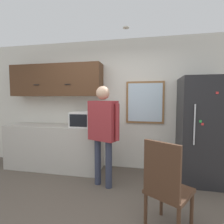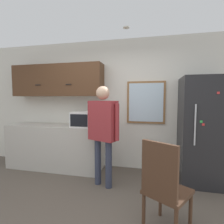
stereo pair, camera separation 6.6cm
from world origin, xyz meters
The scene contains 10 objects.
ground_plane centered at (0.00, 0.00, 0.00)m, with size 16.00×16.00×0.00m, color brown.
back_wall centered at (0.00, 1.85, 1.35)m, with size 6.00×0.06×2.70m.
counter centered at (-1.20, 1.50, 0.46)m, with size 2.00×0.63×0.92m.
upper_cabinets centered at (-1.20, 1.64, 1.87)m, with size 2.00×0.38×0.67m.
microwave centered at (-0.50, 1.42, 1.07)m, with size 0.49×0.39×0.30m.
person centered at (0.01, 0.95, 1.03)m, with size 0.59×0.38×1.68m.
refrigerator centered at (1.66, 1.46, 0.92)m, with size 0.74×0.73×1.85m.
chair centered at (0.94, 0.04, 0.57)m, with size 0.59×0.59×1.05m.
window centered at (0.68, 1.80, 1.40)m, with size 0.76×0.05×0.86m.
ceiling_light centered at (0.35, 1.21, 2.68)m, with size 0.11×0.11×0.01m.
Camera 2 is at (0.80, -1.82, 1.49)m, focal length 28.00 mm.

